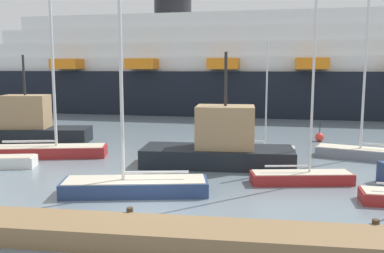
{
  "coord_description": "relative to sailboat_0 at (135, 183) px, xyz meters",
  "views": [
    {
      "loc": [
        4.18,
        -16.58,
        5.71
      ],
      "look_at": [
        0.0,
        12.77,
        1.55
      ],
      "focal_mm": 39.24,
      "sensor_mm": 36.0,
      "label": 1
    }
  ],
  "objects": [
    {
      "name": "dock_pier",
      "position": [
        1.0,
        -5.25,
        -0.19
      ],
      "size": [
        20.66,
        2.18,
        0.82
      ],
      "color": "olive",
      "rests_on": "ground_plane"
    },
    {
      "name": "sailboat_5",
      "position": [
        12.53,
        9.16,
        -0.0
      ],
      "size": [
        6.54,
        3.56,
        11.35
      ],
      "rotation": [
        0.0,
        0.0,
        2.82
      ],
      "color": "gray",
      "rests_on": "ground_plane"
    },
    {
      "name": "channel_buoy_0",
      "position": [
        10.5,
        15.44,
        -0.19
      ],
      "size": [
        0.67,
        0.67,
        1.46
      ],
      "color": "red",
      "rests_on": "ground_plane"
    },
    {
      "name": "fishing_boat_1",
      "position": [
        3.43,
        6.11,
        0.71
      ],
      "size": [
        8.83,
        3.31,
        6.61
      ],
      "rotation": [
        0.0,
        0.0,
        0.02
      ],
      "color": "black",
      "rests_on": "ground_plane"
    },
    {
      "name": "ground_plane",
      "position": [
        1.0,
        -1.38,
        -0.53
      ],
      "size": [
        600.0,
        600.0,
        0.0
      ],
      "primitive_type": "plane",
      "color": "slate"
    },
    {
      "name": "sailboat_2",
      "position": [
        7.72,
        2.89,
        -0.1
      ],
      "size": [
        5.13,
        2.12,
        9.1
      ],
      "rotation": [
        0.0,
        0.0,
        0.17
      ],
      "color": "maroon",
      "rests_on": "ground_plane"
    },
    {
      "name": "fishing_boat_2",
      "position": [
        -11.68,
        11.91,
        0.75
      ],
      "size": [
        8.99,
        4.09,
        6.68
      ],
      "rotation": [
        0.0,
        0.0,
        3.29
      ],
      "color": "black",
      "rests_on": "ground_plane"
    },
    {
      "name": "sailboat_0",
      "position": [
        0.0,
        0.0,
        0.0
      ],
      "size": [
        6.8,
        3.0,
        11.63
      ],
      "rotation": [
        0.0,
        0.0,
        3.33
      ],
      "color": "navy",
      "rests_on": "ground_plane"
    },
    {
      "name": "sailboat_4",
      "position": [
        -7.81,
        7.02,
        0.12
      ],
      "size": [
        7.71,
        3.38,
        13.93
      ],
      "rotation": [
        0.0,
        0.0,
        0.22
      ],
      "color": "maroon",
      "rests_on": "ground_plane"
    },
    {
      "name": "cruise_ship",
      "position": [
        11.9,
        36.17,
        4.93
      ],
      "size": [
        97.01,
        20.59,
        17.05
      ],
      "rotation": [
        0.0,
        0.0,
        -0.07
      ],
      "color": "black",
      "rests_on": "ground_plane"
    },
    {
      "name": "sailboat_1",
      "position": [
        5.79,
        10.52,
        -0.18
      ],
      "size": [
        4.82,
        1.5,
        7.45
      ],
      "rotation": [
        0.0,
        0.0,
        -0.06
      ],
      "color": "gray",
      "rests_on": "ground_plane"
    }
  ]
}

